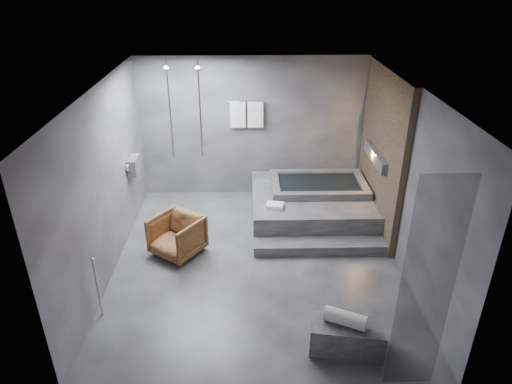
{
  "coord_description": "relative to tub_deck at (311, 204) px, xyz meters",
  "views": [
    {
      "loc": [
        -0.15,
        -6.08,
        4.32
      ],
      "look_at": [
        -0.01,
        0.3,
        1.1
      ],
      "focal_mm": 32.0,
      "sensor_mm": 36.0,
      "label": 1
    }
  ],
  "objects": [
    {
      "name": "driftwood_chair",
      "position": [
        -2.35,
        -1.19,
        0.09
      ],
      "size": [
        1.01,
        1.02,
        0.67
      ],
      "primitive_type": "imported",
      "rotation": [
        0.0,
        0.0,
        -0.62
      ],
      "color": "#432610",
      "rests_on": "ground"
    },
    {
      "name": "concrete_bench",
      "position": [
        0.01,
        -3.31,
        -0.05
      ],
      "size": [
        0.96,
        0.63,
        0.4
      ],
      "primitive_type": "cube",
      "rotation": [
        0.0,
        0.0,
        -0.16
      ],
      "color": "#343437",
      "rests_on": "ground"
    },
    {
      "name": "room",
      "position": [
        -0.65,
        -1.21,
        1.48
      ],
      "size": [
        5.0,
        5.04,
        2.82
      ],
      "color": "#2F2F31",
      "rests_on": "ground"
    },
    {
      "name": "deck_towel",
      "position": [
        -0.72,
        -0.57,
        0.29
      ],
      "size": [
        0.33,
        0.27,
        0.08
      ],
      "primitive_type": "cube",
      "rotation": [
        0.0,
        0.0,
        -0.19
      ],
      "color": "white",
      "rests_on": "tub_deck"
    },
    {
      "name": "rolled_towel",
      "position": [
        -0.03,
        -3.34,
        0.24
      ],
      "size": [
        0.54,
        0.39,
        0.18
      ],
      "primitive_type": "cylinder",
      "rotation": [
        0.0,
        1.57,
        -0.45
      ],
      "color": "white",
      "rests_on": "concrete_bench"
    },
    {
      "name": "tub_step",
      "position": [
        0.0,
        -1.18,
        -0.16
      ],
      "size": [
        2.2,
        0.36,
        0.18
      ],
      "primitive_type": "cube",
      "color": "#343437",
      "rests_on": "ground"
    },
    {
      "name": "tub_deck",
      "position": [
        0.0,
        0.0,
        0.0
      ],
      "size": [
        2.2,
        2.0,
        0.5
      ],
      "primitive_type": "cube",
      "color": "#343437",
      "rests_on": "ground"
    }
  ]
}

